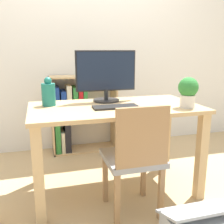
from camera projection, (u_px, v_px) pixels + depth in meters
name	position (u px, v px, depth m)	size (l,w,h in m)	color
ground_plane	(115.00, 189.00, 2.28)	(10.00, 10.00, 0.00)	tan
wall_back	(87.00, 40.00, 3.08)	(8.00, 0.05, 2.60)	silver
desk	(115.00, 122.00, 2.14)	(1.36, 0.72, 0.75)	tan
monitor	(106.00, 74.00, 2.24)	(0.52, 0.23, 0.44)	#232326
keyboard	(116.00, 107.00, 2.03)	(0.35, 0.14, 0.02)	black
vase	(48.00, 93.00, 2.09)	(0.11, 0.11, 0.23)	#1E7266
potted_plant	(188.00, 91.00, 2.01)	(0.15, 0.15, 0.24)	silver
chair	(135.00, 156.00, 1.84)	(0.40, 0.40, 0.84)	gray
bookshelf	(73.00, 114.00, 3.06)	(0.75, 0.28, 0.90)	tan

